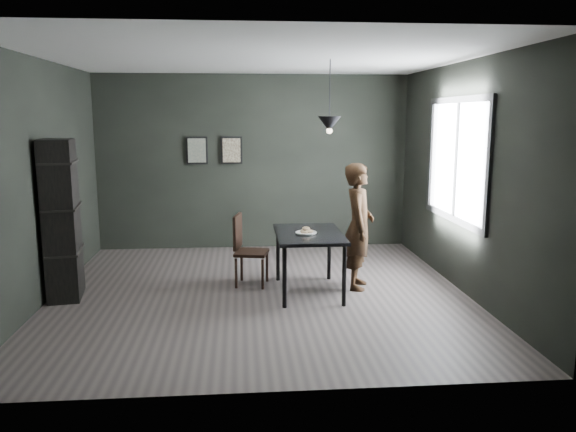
{
  "coord_description": "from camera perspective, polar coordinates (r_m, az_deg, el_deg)",
  "views": [
    {
      "loc": [
        -0.22,
        -6.6,
        2.15
      ],
      "look_at": [
        0.35,
        0.05,
        0.95
      ],
      "focal_mm": 35.0,
      "sensor_mm": 36.0,
      "label": 1
    }
  ],
  "objects": [
    {
      "name": "ground",
      "position": [
        6.95,
        -2.87,
        -7.85
      ],
      "size": [
        5.0,
        5.0,
        0.0
      ],
      "primitive_type": "plane",
      "color": "#3D3634",
      "rests_on": "ground"
    },
    {
      "name": "framed_print_right",
      "position": [
        9.09,
        -5.75,
        6.66
      ],
      "size": [
        0.34,
        0.04,
        0.44
      ],
      "color": "black",
      "rests_on": "ground"
    },
    {
      "name": "cafe_table",
      "position": [
        6.82,
        2.13,
        -2.35
      ],
      "size": [
        0.8,
        1.2,
        0.75
      ],
      "color": "black",
      "rests_on": "ground"
    },
    {
      "name": "donut_pile",
      "position": [
        6.73,
        1.85,
        -1.5
      ],
      "size": [
        0.16,
        0.16,
        0.07
      ],
      "rotation": [
        0.0,
        0.0,
        -0.19
      ],
      "color": "beige",
      "rests_on": "white_plate"
    },
    {
      "name": "window_assembly",
      "position": [
        7.34,
        16.72,
        5.46
      ],
      "size": [
        0.04,
        1.96,
        1.56
      ],
      "color": "white",
      "rests_on": "ground"
    },
    {
      "name": "back_wall",
      "position": [
        9.14,
        -3.52,
        5.45
      ],
      "size": [
        5.0,
        0.1,
        2.8
      ],
      "primitive_type": "cube",
      "color": "black",
      "rests_on": "ground"
    },
    {
      "name": "pendant_lamp",
      "position": [
        6.79,
        4.23,
        9.32
      ],
      "size": [
        0.28,
        0.28,
        0.86
      ],
      "color": "black",
      "rests_on": "ground"
    },
    {
      "name": "wood_chair",
      "position": [
        7.18,
        -4.36,
        -2.98
      ],
      "size": [
        0.47,
        0.47,
        0.91
      ],
      "rotation": [
        0.0,
        0.0,
        -0.21
      ],
      "color": "black",
      "rests_on": "ground"
    },
    {
      "name": "white_plate",
      "position": [
        6.74,
        1.85,
        -1.76
      ],
      "size": [
        0.23,
        0.23,
        0.01
      ],
      "primitive_type": "cylinder",
      "color": "white",
      "rests_on": "cafe_table"
    },
    {
      "name": "ceiling",
      "position": [
        6.64,
        -3.09,
        15.79
      ],
      "size": [
        5.0,
        5.0,
        0.02
      ],
      "color": "silver",
      "rests_on": "ground"
    },
    {
      "name": "framed_print_left",
      "position": [
        9.11,
        -9.23,
        6.59
      ],
      "size": [
        0.34,
        0.04,
        0.44
      ],
      "color": "black",
      "rests_on": "ground"
    },
    {
      "name": "shelf_unit",
      "position": [
        7.1,
        -22.01,
        -0.36
      ],
      "size": [
        0.45,
        0.67,
        1.88
      ],
      "primitive_type": "cube",
      "rotation": [
        0.0,
        0.0,
        0.15
      ],
      "color": "black",
      "rests_on": "ground"
    },
    {
      "name": "woman",
      "position": [
        7.04,
        7.19,
        -1.04
      ],
      "size": [
        0.5,
        0.65,
        1.58
      ],
      "primitive_type": "imported",
      "rotation": [
        0.0,
        0.0,
        1.33
      ],
      "color": "black",
      "rests_on": "ground"
    }
  ]
}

